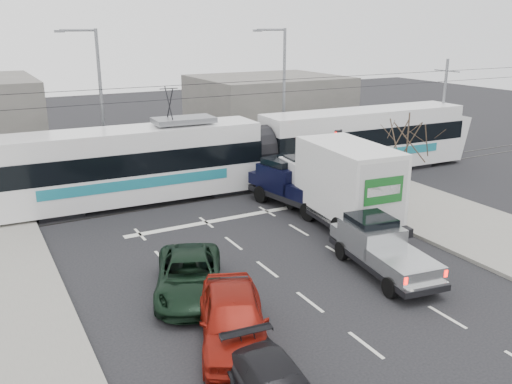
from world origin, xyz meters
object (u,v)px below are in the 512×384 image
traffic_signal (339,148)px  box_truck (340,184)px  bare_tree (407,140)px  tram (258,150)px  green_car (189,276)px  navy_pickup (293,184)px  street_lamp_near (282,90)px  street_lamp_far (98,97)px  red_car (233,319)px  silver_pickup (380,246)px

traffic_signal → box_truck: (-2.52, -3.55, -0.77)m
bare_tree → tram: size_ratio=0.17×
green_car → navy_pickup: bearing=59.9°
bare_tree → navy_pickup: 6.17m
street_lamp_near → box_truck: size_ratio=1.10×
street_lamp_near → street_lamp_far: size_ratio=1.00×
street_lamp_near → navy_pickup: size_ratio=1.48×
street_lamp_far → green_car: (-0.93, -16.45, -4.42)m
bare_tree → street_lamp_near: street_lamp_near is taller
traffic_signal → navy_pickup: bearing=-174.5°
street_lamp_far → red_car: (-0.97, -20.04, -4.27)m
box_truck → navy_pickup: 3.38m
box_truck → red_car: box_truck is taller
bare_tree → box_truck: bare_tree is taller
bare_tree → box_truck: bearing=173.0°
street_lamp_near → tram: 5.92m
box_truck → green_car: 9.76m
tram → street_lamp_near: bearing=46.0°
tram → navy_pickup: bearing=-90.8°
street_lamp_far → navy_pickup: (7.58, -9.80, -3.91)m
traffic_signal → street_lamp_far: bearing=138.3°
green_car → silver_pickup: bearing=9.0°
street_lamp_near → silver_pickup: size_ratio=1.59×
green_car → box_truck: bearing=42.4°
navy_pickup → street_lamp_near: bearing=53.1°
box_truck → navy_pickup: (-0.56, 3.25, -0.76)m
box_truck → navy_pickup: box_truck is taller
tram → green_car: bearing=-126.4°
bare_tree → silver_pickup: (-5.49, -4.60, -2.81)m
street_lamp_far → box_truck: size_ratio=1.10×
navy_pickup → silver_pickup: bearing=-109.0°
navy_pickup → red_car: (-8.55, -10.24, -0.36)m
bare_tree → street_lamp_near: size_ratio=0.56×
street_lamp_near → green_car: (-12.43, -14.45, -4.42)m
street_lamp_near → street_lamp_far: 11.67m
navy_pickup → green_car: bearing=-152.2°
bare_tree → street_lamp_near: bearing=91.4°
navy_pickup → green_car: 10.81m
navy_pickup → traffic_signal: bearing=-4.7°
street_lamp_far → tram: (7.80, -5.53, -2.99)m
traffic_signal → box_truck: 4.42m
box_truck → green_car: size_ratio=1.63×
green_car → red_car: red_car is taller
red_car → traffic_signal: bearing=63.9°
street_lamp_near → navy_pickup: (-3.92, -7.80, -3.91)m
bare_tree → silver_pickup: 7.69m
street_lamp_near → box_truck: bearing=-106.9°
street_lamp_far → box_truck: (8.13, -13.05, -3.15)m
tram → box_truck: bearing=-85.2°
street_lamp_far → red_car: 20.52m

